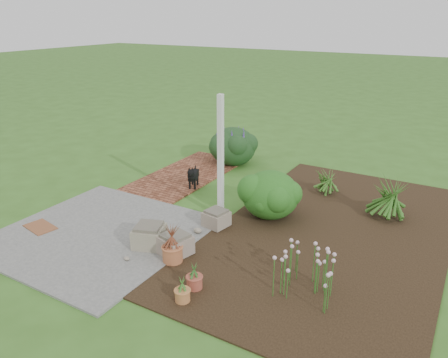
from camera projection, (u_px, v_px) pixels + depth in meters
The scene contains 19 objects.
ground at pixel (206, 215), 9.00m from camera, with size 80.00×80.00×0.00m, color #36611E.
concrete_patio at pixel (99, 234), 8.18m from camera, with size 3.50×3.50×0.04m, color #595957.
brick_path at pixel (187, 174), 11.21m from camera, with size 1.60×3.50×0.04m, color #5C2F1D.
garden_bed at pixel (332, 233), 8.21m from camera, with size 4.00×7.00×0.03m, color black.
veranda_post at pixel (221, 158), 8.49m from camera, with size 0.10×0.10×2.50m, color white.
stone_trough_near at pixel (149, 236), 7.69m from camera, with size 0.52×0.52×0.34m, color #726F58.
stone_trough_mid at pixel (176, 245), 7.43m from camera, with size 0.47×0.47×0.32m, color #7E6D5E.
stone_trough_far at pixel (216, 219), 8.42m from camera, with size 0.42×0.42×0.28m, color gray.
coir_doormat at pixel (40, 227), 8.39m from camera, with size 0.63×0.41×0.02m, color brown.
black_dog at pixel (193, 175), 10.19m from camera, with size 0.33×0.58×0.52m.
cream_ceramic_urn at pixel (241, 155), 12.10m from camera, with size 0.26×0.26×0.35m, color beige.
evergreen_shrub at pixel (270, 193), 8.73m from camera, with size 1.15×1.15×0.98m, color #124315.
agapanthus_clump_back at pixel (389, 195), 8.69m from camera, with size 1.07×1.07×0.97m, color #103D11, non-canonical shape.
agapanthus_clump_front at pixel (326, 179), 9.92m from camera, with size 0.77×0.77×0.68m, color #204215, non-canonical shape.
pink_flower_patch at pixel (311, 268), 6.43m from camera, with size 1.11×1.11×0.71m, color #113D0F, non-canonical shape.
terracotta_pot_bronze at pixel (173, 254), 7.23m from camera, with size 0.34×0.34×0.27m, color #AA6139.
terracotta_pot_small_left at pixel (183, 295), 6.24m from camera, with size 0.22×0.22×0.18m, color #B3703C.
terracotta_pot_small_right at pixel (194, 282), 6.54m from camera, with size 0.24×0.24×0.20m, color #9A4634.
purple_flowering_bush at pixel (233, 145), 11.85m from camera, with size 1.24×1.24×1.06m, color black.
Camera 1 is at (4.47, -6.82, 3.91)m, focal length 35.00 mm.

